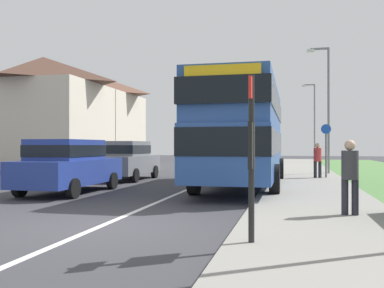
# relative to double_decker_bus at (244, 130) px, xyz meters

# --- Properties ---
(ground_plane) EXTENTS (120.00, 120.00, 0.00)m
(ground_plane) POSITION_rel_double_decker_bus_xyz_m (-1.83, -8.42, -2.14)
(ground_plane) COLOR #38383D
(lane_marking_centre) EXTENTS (0.14, 60.00, 0.01)m
(lane_marking_centre) POSITION_rel_double_decker_bus_xyz_m (-1.83, -0.42, -2.14)
(lane_marking_centre) COLOR silver
(lane_marking_centre) RESTS_ON ground_plane
(pavement_near_side) EXTENTS (3.20, 68.00, 0.12)m
(pavement_near_side) POSITION_rel_double_decker_bus_xyz_m (2.37, -2.42, -2.08)
(pavement_near_side) COLOR gray
(pavement_near_side) RESTS_ON ground_plane
(double_decker_bus) EXTENTS (2.80, 10.40, 3.70)m
(double_decker_bus) POSITION_rel_double_decker_bus_xyz_m (0.00, 0.00, 0.00)
(double_decker_bus) COLOR #284C93
(double_decker_bus) RESTS_ON ground_plane
(parked_car_blue) EXTENTS (1.97, 4.57, 1.75)m
(parked_car_blue) POSITION_rel_double_decker_bus_xyz_m (-5.36, -3.27, -1.19)
(parked_car_blue) COLOR navy
(parked_car_blue) RESTS_ON ground_plane
(parked_car_grey) EXTENTS (1.91, 4.33, 1.75)m
(parked_car_grey) POSITION_rel_double_decker_bus_xyz_m (-5.53, 2.31, -1.19)
(parked_car_grey) COLOR slate
(parked_car_grey) RESTS_ON ground_plane
(pedestrian_at_stop) EXTENTS (0.34, 0.34, 1.67)m
(pedestrian_at_stop) POSITION_rel_double_decker_bus_xyz_m (2.92, -6.72, -1.17)
(pedestrian_at_stop) COLOR #23232D
(pedestrian_at_stop) RESTS_ON ground_plane
(pedestrian_walking_away) EXTENTS (0.34, 0.34, 1.67)m
(pedestrian_walking_away) POSITION_rel_double_decker_bus_xyz_m (2.88, 3.93, -1.17)
(pedestrian_walking_away) COLOR #23232D
(pedestrian_walking_away) RESTS_ON ground_plane
(bus_stop_sign) EXTENTS (0.09, 0.52, 2.60)m
(bus_stop_sign) POSITION_rel_double_decker_bus_xyz_m (1.17, -9.70, -0.60)
(bus_stop_sign) COLOR black
(bus_stop_sign) RESTS_ON ground_plane
(cycle_route_sign) EXTENTS (0.44, 0.08, 2.52)m
(cycle_route_sign) POSITION_rel_double_decker_bus_xyz_m (3.26, 4.15, -0.71)
(cycle_route_sign) COLOR slate
(cycle_route_sign) RESTS_ON ground_plane
(street_lamp_mid) EXTENTS (1.14, 0.20, 6.65)m
(street_lamp_mid) POSITION_rel_double_decker_bus_xyz_m (3.50, 7.27, 1.72)
(street_lamp_mid) COLOR slate
(street_lamp_mid) RESTS_ON ground_plane
(street_lamp_far) EXTENTS (1.14, 0.20, 6.89)m
(street_lamp_far) POSITION_rel_double_decker_bus_xyz_m (3.58, 22.77, 1.85)
(street_lamp_far) COLOR slate
(street_lamp_far) RESTS_ON ground_plane
(house_terrace_far_side) EXTENTS (7.62, 13.61, 7.59)m
(house_terrace_far_side) POSITION_rel_double_decker_bus_xyz_m (-14.72, 13.67, 1.65)
(house_terrace_far_side) COLOR beige
(house_terrace_far_side) RESTS_ON ground_plane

